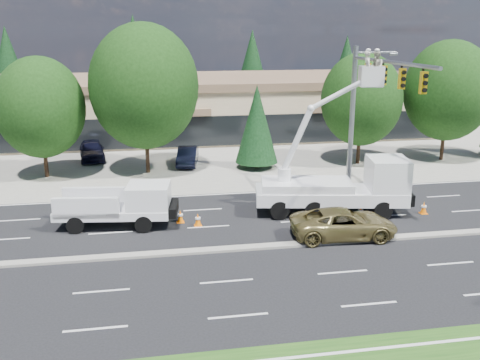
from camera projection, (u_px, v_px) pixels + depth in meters
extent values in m
plane|color=black|center=(216.00, 251.00, 24.94)|extent=(140.00, 140.00, 0.00)
cube|color=gray|center=(185.00, 155.00, 43.90)|extent=(140.00, 22.00, 0.01)
cube|color=gray|center=(216.00, 250.00, 24.93)|extent=(120.00, 0.55, 0.12)
cube|color=tan|center=(176.00, 108.00, 52.71)|extent=(50.00, 15.00, 5.00)
cube|color=brown|center=(175.00, 81.00, 51.99)|extent=(50.40, 15.40, 0.70)
cube|color=black|center=(182.00, 132.00, 45.82)|extent=(48.00, 0.12, 2.60)
cylinder|color=#332114|center=(45.00, 158.00, 37.13)|extent=(0.28, 0.28, 2.70)
ellipsoid|color=black|center=(40.00, 108.00, 36.18)|extent=(6.00, 6.00, 6.90)
cylinder|color=#332114|center=(147.00, 149.00, 38.20)|extent=(0.28, 0.28, 3.41)
ellipsoid|color=black|center=(144.00, 87.00, 36.99)|extent=(7.59, 7.59, 8.72)
cylinder|color=#332114|center=(256.00, 163.00, 39.89)|extent=(0.26, 0.26, 0.80)
cone|color=black|center=(257.00, 124.00, 39.10)|extent=(3.14, 3.14, 5.73)
cylinder|color=#332114|center=(359.00, 146.00, 40.96)|extent=(0.28, 0.28, 2.73)
ellipsoid|color=black|center=(361.00, 99.00, 39.99)|extent=(6.06, 6.06, 6.97)
cylinder|color=#332114|center=(443.00, 141.00, 42.08)|extent=(0.28, 0.28, 3.02)
ellipsoid|color=black|center=(448.00, 91.00, 41.01)|extent=(6.71, 6.71, 7.71)
cylinder|color=#332114|center=(14.00, 116.00, 61.66)|extent=(0.26, 0.26, 0.80)
cone|color=black|center=(9.00, 70.00, 60.25)|extent=(5.30, 5.30, 9.68)
cylinder|color=#332114|center=(137.00, 113.00, 63.99)|extent=(0.26, 0.26, 0.80)
cone|color=black|center=(135.00, 63.00, 62.40)|extent=(5.93, 5.93, 10.83)
cylinder|color=#332114|center=(252.00, 110.00, 66.32)|extent=(0.26, 0.26, 0.80)
cone|color=black|center=(252.00, 69.00, 64.97)|extent=(5.08, 5.08, 9.28)
cylinder|color=#332114|center=(344.00, 107.00, 68.31)|extent=(0.26, 0.26, 0.80)
cone|color=black|center=(346.00, 71.00, 67.06)|extent=(4.74, 4.74, 8.66)
cylinder|color=gray|center=(352.00, 118.00, 34.11)|extent=(0.32, 0.32, 9.00)
cylinder|color=gray|center=(391.00, 62.00, 28.34)|extent=(0.20, 10.00, 0.20)
cylinder|color=gray|center=(375.00, 52.00, 33.21)|extent=(2.60, 0.12, 0.12)
cube|color=gold|center=(367.00, 72.00, 31.39)|extent=(0.32, 0.22, 1.05)
cube|color=gold|center=(383.00, 75.00, 29.30)|extent=(0.32, 0.22, 1.05)
cube|color=gold|center=(402.00, 79.00, 27.22)|extent=(0.32, 0.22, 1.05)
cube|color=gold|center=(423.00, 83.00, 25.13)|extent=(0.32, 0.22, 1.05)
cube|color=white|center=(114.00, 211.00, 27.89)|extent=(6.11, 2.94, 0.44)
cube|color=white|center=(149.00, 198.00, 27.77)|extent=(2.42, 2.38, 1.47)
cube|color=black|center=(161.00, 194.00, 27.74)|extent=(0.33, 1.85, 0.98)
cube|color=white|center=(94.00, 197.00, 28.61)|extent=(3.34, 0.75, 1.08)
cube|color=white|center=(86.00, 208.00, 26.82)|extent=(3.34, 0.75, 1.08)
cube|color=white|center=(330.00, 195.00, 29.89)|extent=(8.60, 3.95, 0.72)
cube|color=white|center=(387.00, 177.00, 29.57)|extent=(2.48, 2.77, 2.07)
cube|color=black|center=(401.00, 174.00, 29.52)|extent=(0.46, 2.05, 1.24)
cube|color=white|center=(306.00, 185.00, 29.75)|extent=(5.32, 3.25, 0.52)
cylinder|color=white|center=(284.00, 175.00, 29.60)|extent=(0.72, 0.72, 0.83)
cube|color=white|center=(371.00, 76.00, 28.09)|extent=(1.29, 1.12, 1.12)
imported|color=beige|center=(367.00, 68.00, 27.98)|extent=(0.54, 0.72, 1.79)
imported|color=beige|center=(376.00, 68.00, 27.98)|extent=(0.82, 0.98, 1.79)
ellipsoid|color=white|center=(368.00, 50.00, 27.73)|extent=(0.27, 0.27, 0.19)
ellipsoid|color=white|center=(377.00, 50.00, 27.73)|extent=(0.27, 0.27, 0.19)
cube|color=orange|center=(181.00, 222.00, 28.65)|extent=(0.40, 0.40, 0.03)
cone|color=orange|center=(180.00, 216.00, 28.56)|extent=(0.36, 0.36, 0.70)
cylinder|color=white|center=(180.00, 215.00, 28.54)|extent=(0.29, 0.29, 0.10)
cube|color=orange|center=(198.00, 225.00, 28.15)|extent=(0.40, 0.40, 0.03)
cone|color=orange|center=(198.00, 219.00, 28.05)|extent=(0.36, 0.36, 0.70)
cylinder|color=white|center=(198.00, 218.00, 28.04)|extent=(0.29, 0.29, 0.10)
cube|color=orange|center=(360.00, 217.00, 29.37)|extent=(0.40, 0.40, 0.03)
cone|color=orange|center=(361.00, 212.00, 29.27)|extent=(0.36, 0.36, 0.70)
cylinder|color=white|center=(361.00, 210.00, 29.26)|extent=(0.29, 0.29, 0.10)
cube|color=orange|center=(423.00, 213.00, 30.02)|extent=(0.40, 0.40, 0.03)
cone|color=orange|center=(424.00, 208.00, 29.93)|extent=(0.36, 0.36, 0.70)
cylinder|color=white|center=(424.00, 206.00, 29.91)|extent=(0.29, 0.29, 0.10)
imported|color=olive|center=(344.00, 224.00, 26.38)|extent=(5.38, 2.74, 1.46)
imported|color=black|center=(92.00, 150.00, 42.31)|extent=(2.44, 4.81, 1.57)
imported|color=black|center=(188.00, 156.00, 40.65)|extent=(2.07, 4.30, 1.36)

